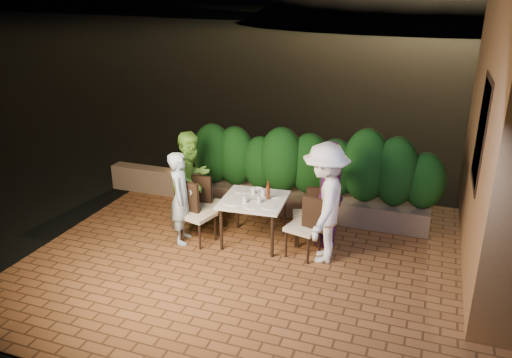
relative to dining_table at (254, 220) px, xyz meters
The scene contains 30 objects.
ground 1.12m from the dining_table, 69.14° to the right, with size 400.00×400.00×0.00m, color black.
terrace_floor 0.76m from the dining_table, 52.13° to the right, with size 7.00×6.00×0.15m, color brown.
window_pane 3.62m from the dining_table, ahead, with size 0.08×1.00×1.40m, color black.
window_frame 3.61m from the dining_table, ahead, with size 0.06×1.15×1.55m, color black.
planter 1.45m from the dining_table, 66.50° to the left, with size 4.20×0.55×0.40m, color brown.
hedge 1.55m from the dining_table, 66.50° to the left, with size 4.00×0.70×1.10m, color #0F3610, non-canonical shape.
parapet 2.76m from the dining_table, 151.46° to the left, with size 2.20×0.30×0.50m, color brown.
hill 59.23m from the dining_table, 87.70° to the left, with size 52.00×40.00×22.00m, color black.
dining_table is the anchor object (origin of this frame).
plate_nw 0.54m from the dining_table, 133.07° to the right, with size 0.24×0.24×0.01m, color white.
plate_sw 0.54m from the dining_table, 143.38° to the left, with size 0.21×0.21×0.01m, color white.
plate_ne 0.55m from the dining_table, 34.06° to the right, with size 0.24×0.24×0.01m, color white.
plate_se 0.53m from the dining_table, 38.25° to the left, with size 0.21×0.21×0.01m, color white.
plate_centre 0.38m from the dining_table, 164.33° to the left, with size 0.23×0.23×0.01m, color white.
plate_front 0.49m from the dining_table, 75.74° to the right, with size 0.24×0.24×0.01m, color white.
glass_nw 0.48m from the dining_table, 111.53° to the right, with size 0.07×0.07×0.12m, color silver.
glass_sw 0.48m from the dining_table, 111.90° to the left, with size 0.07×0.07×0.12m, color silver.
glass_ne 0.46m from the dining_table, 42.28° to the right, with size 0.06×0.06×0.11m, color silver.
glass_se 0.47m from the dining_table, 56.20° to the left, with size 0.07×0.07×0.12m, color silver.
beer_bottle 0.58m from the dining_table, 17.88° to the left, with size 0.06×0.06×0.31m, color #4F220D, non-canonical shape.
bowl 0.51m from the dining_table, 100.33° to the left, with size 0.18×0.18×0.04m, color white.
chair_left_front 0.90m from the dining_table, 159.58° to the right, with size 0.46×0.46×1.00m, color black, non-canonical shape.
chair_left_back 0.86m from the dining_table, 168.36° to the left, with size 0.44×0.44×0.95m, color black, non-canonical shape.
chair_right_front 0.89m from the dining_table, 11.49° to the right, with size 0.46×0.46×1.00m, color black, non-canonical shape.
chair_right_back 0.86m from the dining_table, 18.68° to the left, with size 0.44×0.44×0.95m, color black, non-canonical shape.
diner_blue 1.22m from the dining_table, 161.28° to the right, with size 0.55×0.36×1.51m, color #A9C7DA.
diner_green 1.29m from the dining_table, behind, with size 0.82×0.64×1.69m, color #6DB93A.
diner_white 1.30m from the dining_table, ahead, with size 1.18×0.68×1.83m, color white.
diner_purple 1.28m from the dining_table, 18.82° to the left, with size 1.00×0.42×1.71m, color #72297B.
parapet_lamp 2.48m from the dining_table, 147.77° to the left, with size 0.10×0.10×0.14m, color orange.
Camera 1 is at (2.13, -5.83, 3.84)m, focal length 35.00 mm.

